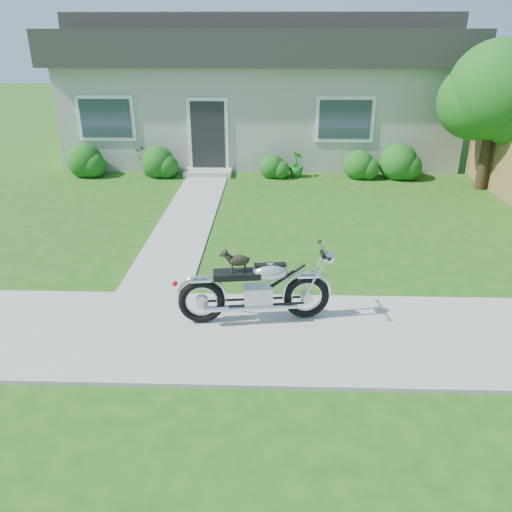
{
  "coord_description": "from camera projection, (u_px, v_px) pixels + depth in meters",
  "views": [
    {
      "loc": [
        0.39,
        -5.92,
        3.8
      ],
      "look_at": [
        0.17,
        1.0,
        0.75
      ],
      "focal_mm": 35.0,
      "sensor_mm": 36.0,
      "label": 1
    }
  ],
  "objects": [
    {
      "name": "potted_plant_right",
      "position": [
        296.0,
        164.0,
        14.59
      ],
      "size": [
        0.54,
        0.54,
        0.78
      ],
      "primitive_type": "imported",
      "rotation": [
        0.0,
        0.0,
        1.32
      ],
      "color": "#1D6C21",
      "rests_on": "ground"
    },
    {
      "name": "potted_plant_left",
      "position": [
        149.0,
        162.0,
        14.71
      ],
      "size": [
        0.92,
        0.96,
        0.82
      ],
      "primitive_type": "imported",
      "rotation": [
        0.0,
        0.0,
        4.22
      ],
      "color": "#144F19",
      "rests_on": "ground"
    },
    {
      "name": "sidewalk",
      "position": [
        241.0,
        333.0,
        6.95
      ],
      "size": [
        24.0,
        2.2,
        0.04
      ],
      "primitive_type": "cube",
      "color": "#9E9B93",
      "rests_on": "ground"
    },
    {
      "name": "tree_near",
      "position": [
        502.0,
        96.0,
        12.54
      ],
      "size": [
        2.55,
        2.48,
        3.81
      ],
      "color": "#3D2B1C",
      "rests_on": "ground"
    },
    {
      "name": "house",
      "position": [
        261.0,
        89.0,
        17.06
      ],
      "size": [
        12.6,
        7.03,
        4.5
      ],
      "color": "#A9A399",
      "rests_on": "ground"
    },
    {
      "name": "walkway",
      "position": [
        189.0,
        215.0,
        11.57
      ],
      "size": [
        1.2,
        8.0,
        0.03
      ],
      "primitive_type": "cube",
      "color": "#9E9B93",
      "rests_on": "ground"
    },
    {
      "name": "ground",
      "position": [
        241.0,
        334.0,
        6.96
      ],
      "size": [
        80.0,
        80.0,
        0.0
      ],
      "primitive_type": "plane",
      "color": "#235114",
      "rests_on": "ground"
    },
    {
      "name": "motorcycle_with_dog",
      "position": [
        258.0,
        289.0,
        7.04
      ],
      "size": [
        2.22,
        0.64,
        1.11
      ],
      "rotation": [
        0.0,
        0.0,
        0.12
      ],
      "color": "black",
      "rests_on": "sidewalk"
    },
    {
      "name": "shrub_row",
      "position": [
        253.0,
        163.0,
        14.57
      ],
      "size": [
        10.24,
        1.1,
        1.1
      ],
      "color": "#1A5616",
      "rests_on": "ground"
    }
  ]
}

